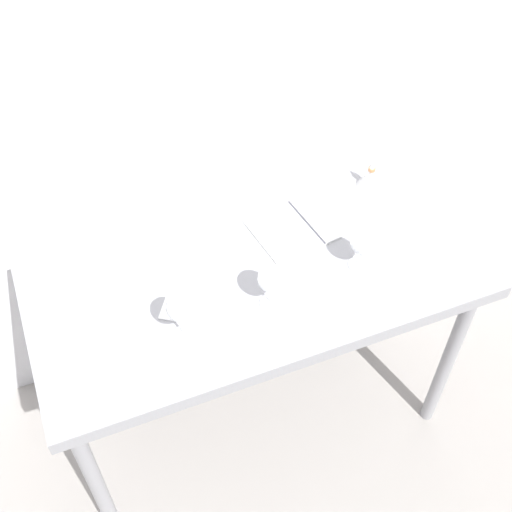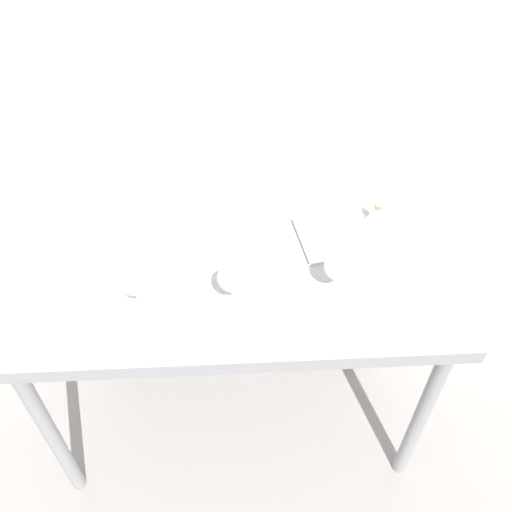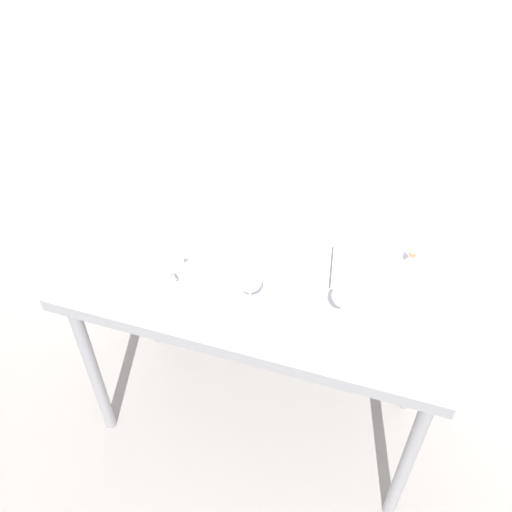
{
  "view_description": "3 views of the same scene",
  "coord_description": "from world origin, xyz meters",
  "px_view_note": "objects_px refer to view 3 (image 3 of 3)",
  "views": [
    {
      "loc": [
        -0.48,
        -1.23,
        2.53
      ],
      "look_at": [
        0.01,
        0.04,
        0.93
      ],
      "focal_mm": 47.9,
      "sensor_mm": 36.0,
      "label": 1
    },
    {
      "loc": [
        0.02,
        -1.14,
        2.12
      ],
      "look_at": [
        0.07,
        -0.01,
        0.99
      ],
      "focal_mm": 36.96,
      "sensor_mm": 36.0,
      "label": 2
    },
    {
      "loc": [
        0.42,
        -1.34,
        2.33
      ],
      "look_at": [
        -0.02,
        0.01,
        1.0
      ],
      "focal_mm": 39.07,
      "sensor_mm": 36.0,
      "label": 3
    }
  ],
  "objects_px": {
    "wine_glass_near_right": "(344,297)",
    "tasting_sheet_lower": "(178,228)",
    "wine_glass_near_center": "(250,281)",
    "tasting_sheet_upper": "(214,267)",
    "wine_glass_near_left": "(172,263)",
    "decanter_funnel": "(410,262)",
    "open_notebook": "(331,268)"
  },
  "relations": [
    {
      "from": "tasting_sheet_upper",
      "to": "tasting_sheet_lower",
      "type": "distance_m",
      "value": 0.27
    },
    {
      "from": "tasting_sheet_upper",
      "to": "decanter_funnel",
      "type": "distance_m",
      "value": 0.71
    },
    {
      "from": "wine_glass_near_left",
      "to": "tasting_sheet_upper",
      "type": "height_order",
      "value": "wine_glass_near_left"
    },
    {
      "from": "wine_glass_near_left",
      "to": "tasting_sheet_upper",
      "type": "bearing_deg",
      "value": 57.55
    },
    {
      "from": "open_notebook",
      "to": "tasting_sheet_lower",
      "type": "relative_size",
      "value": 1.79
    },
    {
      "from": "wine_glass_near_center",
      "to": "tasting_sheet_upper",
      "type": "bearing_deg",
      "value": 144.76
    },
    {
      "from": "open_notebook",
      "to": "tasting_sheet_upper",
      "type": "relative_size",
      "value": 1.46
    },
    {
      "from": "wine_glass_near_right",
      "to": "wine_glass_near_left",
      "type": "xyz_separation_m",
      "value": [
        -0.58,
        -0.05,
        0.02
      ]
    },
    {
      "from": "wine_glass_near_right",
      "to": "decanter_funnel",
      "type": "relative_size",
      "value": 1.21
    },
    {
      "from": "wine_glass_near_left",
      "to": "decanter_funnel",
      "type": "relative_size",
      "value": 1.41
    },
    {
      "from": "tasting_sheet_upper",
      "to": "open_notebook",
      "type": "bearing_deg",
      "value": 50.13
    },
    {
      "from": "wine_glass_near_center",
      "to": "tasting_sheet_upper",
      "type": "xyz_separation_m",
      "value": [
        -0.18,
        0.13,
        -0.11
      ]
    },
    {
      "from": "wine_glass_near_right",
      "to": "tasting_sheet_lower",
      "type": "distance_m",
      "value": 0.76
    },
    {
      "from": "wine_glass_near_left",
      "to": "wine_glass_near_center",
      "type": "bearing_deg",
      "value": 3.01
    },
    {
      "from": "wine_glass_near_center",
      "to": "tasting_sheet_upper",
      "type": "relative_size",
      "value": 0.62
    },
    {
      "from": "tasting_sheet_lower",
      "to": "wine_glass_near_right",
      "type": "bearing_deg",
      "value": 1.14
    },
    {
      "from": "decanter_funnel",
      "to": "open_notebook",
      "type": "bearing_deg",
      "value": -163.25
    },
    {
      "from": "wine_glass_near_center",
      "to": "decanter_funnel",
      "type": "height_order",
      "value": "wine_glass_near_center"
    },
    {
      "from": "wine_glass_near_center",
      "to": "decanter_funnel",
      "type": "relative_size",
      "value": 1.29
    },
    {
      "from": "wine_glass_near_left",
      "to": "tasting_sheet_upper",
      "type": "distance_m",
      "value": 0.21
    },
    {
      "from": "wine_glass_near_right",
      "to": "tasting_sheet_lower",
      "type": "bearing_deg",
      "value": 160.05
    },
    {
      "from": "wine_glass_near_left",
      "to": "tasting_sheet_upper",
      "type": "relative_size",
      "value": 0.67
    },
    {
      "from": "wine_glass_near_right",
      "to": "open_notebook",
      "type": "height_order",
      "value": "wine_glass_near_right"
    },
    {
      "from": "decanter_funnel",
      "to": "tasting_sheet_lower",
      "type": "bearing_deg",
      "value": -177.07
    },
    {
      "from": "wine_glass_near_left",
      "to": "tasting_sheet_lower",
      "type": "bearing_deg",
      "value": 112.24
    },
    {
      "from": "wine_glass_near_center",
      "to": "open_notebook",
      "type": "bearing_deg",
      "value": 48.77
    },
    {
      "from": "open_notebook",
      "to": "decanter_funnel",
      "type": "bearing_deg",
      "value": 7.73
    },
    {
      "from": "tasting_sheet_lower",
      "to": "decanter_funnel",
      "type": "height_order",
      "value": "decanter_funnel"
    },
    {
      "from": "decanter_funnel",
      "to": "wine_glass_near_left",
      "type": "bearing_deg",
      "value": -155.4
    },
    {
      "from": "tasting_sheet_upper",
      "to": "decanter_funnel",
      "type": "height_order",
      "value": "decanter_funnel"
    },
    {
      "from": "wine_glass_near_right",
      "to": "wine_glass_near_left",
      "type": "height_order",
      "value": "wine_glass_near_left"
    },
    {
      "from": "wine_glass_near_center",
      "to": "decanter_funnel",
      "type": "bearing_deg",
      "value": 34.31
    }
  ]
}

